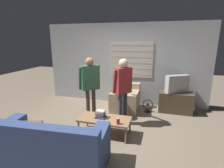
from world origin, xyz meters
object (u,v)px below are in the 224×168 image
Objects in this scene: tv at (177,84)px; soda_can at (118,121)px; coffee_table at (105,120)px; armchair_beige at (125,99)px; floor_fan at (148,106)px; book_stack at (100,114)px; couch_blue at (49,147)px; person_right_standing at (123,84)px; spare_remote at (96,114)px; person_left_standing at (90,81)px.

soda_can is (-1.21, -1.94, -0.39)m from tv.
tv is (1.56, 1.76, 0.49)m from coffee_table.
floor_fan is at bearing 179.24° from armchair_beige.
armchair_beige is 1.55m from coffee_table.
tv is 2.44m from book_stack.
couch_blue is 1.29m from book_stack.
coffee_table is at bearing 84.92° from armchair_beige.
tv is 2.78× the size of book_stack.
book_stack reaches higher than soda_can.
tv reaches higher than soda_can.
coffee_table is 0.69× the size of person_right_standing.
couch_blue reaches higher than book_stack.
tv is at bearing 16.40° from floor_fan.
book_stack is at bearing -61.23° from spare_remote.
soda_can is (0.35, -0.17, 0.10)m from coffee_table.
armchair_beige is 0.77× the size of coffee_table.
person_left_standing reaches higher than floor_fan.
couch_blue is at bearing -130.63° from spare_remote.
spare_remote is at bearing 75.21° from armchair_beige.
soda_can reaches higher than coffee_table.
person_left_standing reaches higher than tv.
tv is at bearing -15.30° from person_left_standing.
person_left_standing reaches higher than coffee_table.
couch_blue is 2.10m from person_right_standing.
spare_remote is 0.36× the size of floor_fan.
tv reaches higher than book_stack.
person_left_standing is (-0.04, 1.84, 0.71)m from couch_blue.
spare_remote is (-1.80, -1.65, -0.44)m from tv.
book_stack is at bearing -94.01° from person_left_standing.
book_stack is (-0.35, -0.61, -0.57)m from person_right_standing.
tv is at bearing 48.53° from coffee_table.
person_right_standing reaches higher than soda_can.
person_right_standing is 12.11× the size of spare_remote.
person_left_standing is (-0.74, -0.88, 0.73)m from armchair_beige.
person_right_standing is (0.26, 0.63, 0.68)m from coffee_table.
tv is 4.92× the size of spare_remote.
book_stack reaches higher than spare_remote.
person_right_standing reaches higher than couch_blue.
person_left_standing is at bearing 86.13° from couch_blue.
soda_can is 0.34× the size of floor_fan.
floor_fan is (0.54, 0.91, -0.85)m from person_right_standing.
couch_blue is at bearing -132.51° from soda_can.
person_left_standing and person_right_standing have the same top height.
tv is (1.42, 0.22, 0.53)m from armchair_beige.
armchair_beige is 1.55m from book_stack.
spare_remote is 1.78m from floor_fan.
armchair_beige reaches higher than spare_remote.
armchair_beige reaches higher than floor_fan.
person_left_standing is 12.11× the size of spare_remote.
floor_fan is (1.37, 2.72, -0.15)m from couch_blue.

